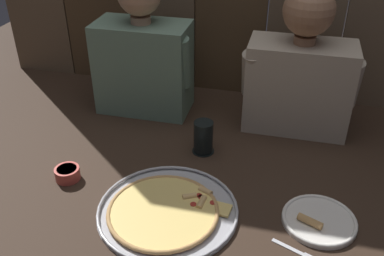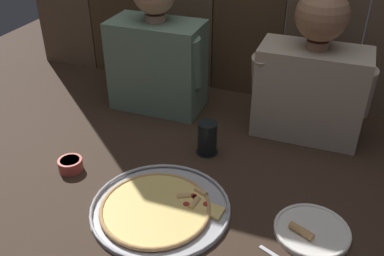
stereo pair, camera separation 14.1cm
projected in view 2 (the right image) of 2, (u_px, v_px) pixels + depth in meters
name	position (u px, v px, depth m)	size (l,w,h in m)	color
ground_plane	(184.00, 190.00, 1.42)	(3.20, 3.20, 0.00)	#332319
pizza_tray	(159.00, 208.00, 1.34)	(0.44, 0.44, 0.03)	#B2B2B7
dinner_plate	(312.00, 231.00, 1.25)	(0.22, 0.22, 0.03)	white
drinking_glass	(208.00, 138.00, 1.58)	(0.08, 0.08, 0.13)	black
dipping_bowl	(70.00, 164.00, 1.50)	(0.08, 0.08, 0.04)	#CC4C42
diner_left	(157.00, 50.00, 1.78)	(0.42, 0.21, 0.59)	slate
diner_right	(313.00, 72.00, 1.59)	(0.44, 0.21, 0.58)	#B2A38E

